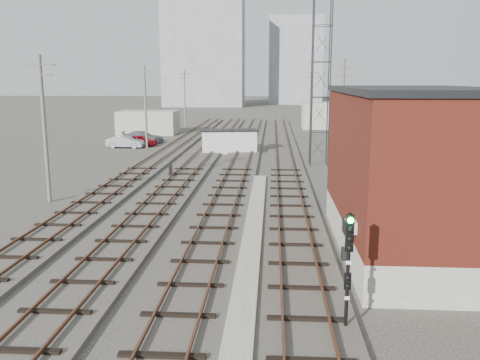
# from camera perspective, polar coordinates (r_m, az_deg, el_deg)

# --- Properties ---
(ground) EXTENTS (320.00, 320.00, 0.00)m
(ground) POSITION_cam_1_polar(r_m,az_deg,el_deg) (70.55, 2.54, 5.11)
(ground) COLOR #282621
(ground) RESTS_ON ground
(track_right) EXTENTS (3.20, 90.00, 0.39)m
(track_right) POSITION_cam_1_polar(r_m,az_deg,el_deg) (49.70, 4.92, 2.60)
(track_right) COLOR #332D28
(track_right) RESTS_ON ground
(track_mid_right) EXTENTS (3.20, 90.00, 0.39)m
(track_mid_right) POSITION_cam_1_polar(r_m,az_deg,el_deg) (49.77, 0.30, 2.66)
(track_mid_right) COLOR #332D28
(track_mid_right) RESTS_ON ground
(track_mid_left) EXTENTS (3.20, 90.00, 0.39)m
(track_mid_left) POSITION_cam_1_polar(r_m,az_deg,el_deg) (50.17, -4.27, 2.69)
(track_mid_left) COLOR #332D28
(track_mid_left) RESTS_ON ground
(track_left) EXTENTS (3.20, 90.00, 0.39)m
(track_left) POSITION_cam_1_polar(r_m,az_deg,el_deg) (50.87, -8.74, 2.71)
(track_left) COLOR #332D28
(track_left) RESTS_ON ground
(platform_curb) EXTENTS (0.90, 28.00, 0.26)m
(platform_curb) POSITION_cam_1_polar(r_m,az_deg,el_deg) (25.26, 1.47, -5.84)
(platform_curb) COLOR gray
(platform_curb) RESTS_ON ground
(brick_building) EXTENTS (6.54, 12.20, 7.22)m
(brick_building) POSITION_cam_1_polar(r_m,az_deg,el_deg) (23.28, 18.80, 0.94)
(brick_building) COLOR gray
(brick_building) RESTS_ON ground
(lattice_tower) EXTENTS (1.60, 1.60, 15.00)m
(lattice_tower) POSITION_cam_1_polar(r_m,az_deg,el_deg) (45.31, 9.05, 11.06)
(lattice_tower) COLOR black
(lattice_tower) RESTS_ON ground
(utility_pole_left_a) EXTENTS (1.80, 0.24, 9.00)m
(utility_pole_left_a) POSITION_cam_1_polar(r_m,az_deg,el_deg) (33.30, -21.12, 5.76)
(utility_pole_left_a) COLOR #595147
(utility_pole_left_a) RESTS_ON ground
(utility_pole_left_b) EXTENTS (1.80, 0.24, 9.00)m
(utility_pole_left_b) POSITION_cam_1_polar(r_m,az_deg,el_deg) (56.92, -10.56, 8.30)
(utility_pole_left_b) COLOR #595147
(utility_pole_left_b) RESTS_ON ground
(utility_pole_left_c) EXTENTS (1.80, 0.24, 9.00)m
(utility_pole_left_c) POSITION_cam_1_polar(r_m,az_deg,el_deg) (81.37, -6.23, 9.26)
(utility_pole_left_c) COLOR #595147
(utility_pole_left_c) RESTS_ON ground
(utility_pole_right_a) EXTENTS (1.80, 0.24, 9.00)m
(utility_pole_right_a) POSITION_cam_1_polar(r_m,az_deg,el_deg) (38.56, 11.36, 6.94)
(utility_pole_right_a) COLOR #595147
(utility_pole_right_a) RESTS_ON ground
(utility_pole_right_b) EXTENTS (1.80, 0.24, 9.00)m
(utility_pole_right_b) POSITION_cam_1_polar(r_m,az_deg,el_deg) (68.37, 8.06, 8.85)
(utility_pole_right_b) COLOR #595147
(utility_pole_right_b) RESTS_ON ground
(apartment_left) EXTENTS (22.00, 14.00, 30.00)m
(apartment_left) POSITION_cam_1_polar(r_m,az_deg,el_deg) (146.61, -4.04, 14.15)
(apartment_left) COLOR gray
(apartment_left) RESTS_ON ground
(apartment_right) EXTENTS (16.00, 12.00, 26.00)m
(apartment_right) POSITION_cam_1_polar(r_m,az_deg,el_deg) (160.35, 6.22, 13.15)
(apartment_right) COLOR gray
(apartment_right) RESTS_ON ground
(shed_left) EXTENTS (8.00, 5.00, 3.20)m
(shed_left) POSITION_cam_1_polar(r_m,az_deg,el_deg) (72.50, -10.27, 6.38)
(shed_left) COLOR gray
(shed_left) RESTS_ON ground
(shed_right) EXTENTS (6.00, 6.00, 4.00)m
(shed_right) POSITION_cam_1_polar(r_m,az_deg,el_deg) (80.67, 9.16, 7.18)
(shed_right) COLOR gray
(shed_right) RESTS_ON ground
(signal_mast) EXTENTS (0.40, 0.40, 3.73)m
(signal_mast) POSITION_cam_1_polar(r_m,az_deg,el_deg) (15.59, 12.06, -9.32)
(signal_mast) COLOR gray
(signal_mast) RESTS_ON ground
(switch_stand) EXTENTS (0.34, 0.34, 1.22)m
(switch_stand) POSITION_cam_1_polar(r_m,az_deg,el_deg) (39.74, -7.79, 1.04)
(switch_stand) COLOR black
(switch_stand) RESTS_ON ground
(site_trailer) EXTENTS (6.08, 3.42, 2.42)m
(site_trailer) POSITION_cam_1_polar(r_m,az_deg,el_deg) (52.89, -1.23, 4.38)
(site_trailer) COLOR silver
(site_trailer) RESTS_ON ground
(car_red) EXTENTS (3.92, 1.92, 1.29)m
(car_red) POSITION_cam_1_polar(r_m,az_deg,el_deg) (59.44, -11.04, 4.38)
(car_red) COLOR maroon
(car_red) RESTS_ON ground
(car_silver) EXTENTS (4.21, 1.62, 1.37)m
(car_silver) POSITION_cam_1_polar(r_m,az_deg,el_deg) (58.15, -12.75, 4.20)
(car_silver) COLOR #98999F
(car_silver) RESTS_ON ground
(car_grey) EXTENTS (5.24, 2.95, 1.43)m
(car_grey) POSITION_cam_1_polar(r_m,az_deg,el_deg) (62.30, -10.84, 4.76)
(car_grey) COLOR slate
(car_grey) RESTS_ON ground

